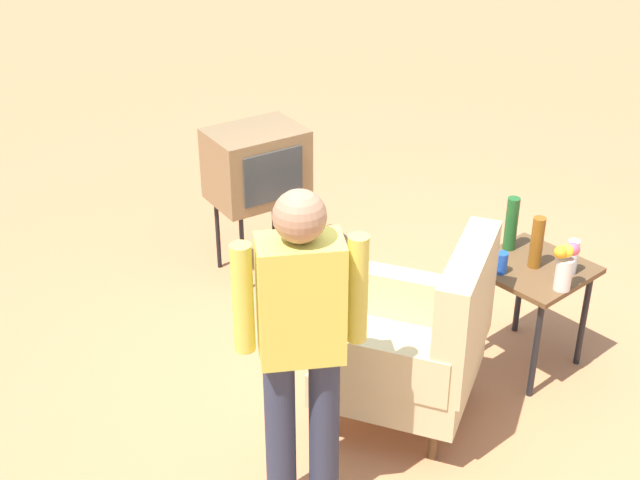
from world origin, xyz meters
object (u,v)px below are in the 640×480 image
at_px(armchair, 420,341).
at_px(bottle_tall_amber, 537,242).
at_px(person_standing, 301,339).
at_px(soda_can_blue, 501,263).
at_px(bottle_short_clear, 572,257).
at_px(tv_on_stand, 256,166).
at_px(bottle_wine_green, 511,224).
at_px(side_table, 532,281).
at_px(flower_vase, 565,265).

distance_m(armchair, bottle_tall_amber, 0.89).
xyz_separation_m(person_standing, bottle_tall_amber, (-1.68, -0.00, -0.14)).
bearing_deg(bottle_tall_amber, soda_can_blue, -22.20).
bearing_deg(bottle_short_clear, tv_on_stand, -73.65).
height_order(armchair, bottle_tall_amber, armchair).
xyz_separation_m(bottle_tall_amber, bottle_wine_green, (-0.06, -0.22, 0.01)).
height_order(side_table, person_standing, person_standing).
xyz_separation_m(tv_on_stand, soda_can_blue, (-0.31, 1.76, -0.08)).
height_order(bottle_tall_amber, flower_vase, bottle_tall_amber).
height_order(bottle_short_clear, flower_vase, flower_vase).
xyz_separation_m(person_standing, flower_vase, (-1.60, 0.24, -0.14)).
xyz_separation_m(bottle_tall_amber, flower_vase, (0.08, 0.24, -0.00)).
bearing_deg(tv_on_stand, soda_can_blue, 99.98).
distance_m(bottle_tall_amber, soda_can_blue, 0.23).
relative_size(side_table, soda_can_blue, 5.29).
bearing_deg(tv_on_stand, armchair, 79.32).
relative_size(bottle_wine_green, soda_can_blue, 2.62).
xyz_separation_m(bottle_wine_green, soda_can_blue, (0.25, 0.14, -0.10)).
distance_m(soda_can_blue, flower_vase, 0.35).
bearing_deg(side_table, soda_can_blue, -22.05).
height_order(person_standing, bottle_tall_amber, person_standing).
bearing_deg(bottle_wine_green, bottle_short_clear, 94.76).
bearing_deg(person_standing, soda_can_blue, -176.91).
bearing_deg(bottle_tall_amber, tv_on_stand, -74.73).
bearing_deg(soda_can_blue, bottle_wine_green, -150.69).
relative_size(bottle_tall_amber, bottle_wine_green, 0.94).
relative_size(armchair, bottle_tall_amber, 3.53).
bearing_deg(tv_on_stand, bottle_tall_amber, 105.27).
relative_size(bottle_short_clear, flower_vase, 0.75).
relative_size(bottle_short_clear, bottle_tall_amber, 0.67).
xyz_separation_m(person_standing, soda_can_blue, (-1.49, -0.08, -0.23)).
bearing_deg(tv_on_stand, bottle_wine_green, 108.99).
relative_size(side_table, bottle_short_clear, 3.23).
distance_m(side_table, soda_can_blue, 0.26).
bearing_deg(bottle_tall_amber, armchair, -4.44).
relative_size(tv_on_stand, bottle_wine_green, 3.22).
relative_size(tv_on_stand, bottle_short_clear, 5.15).
bearing_deg(person_standing, tv_on_stand, -122.59).
distance_m(side_table, bottle_short_clear, 0.28).
bearing_deg(bottle_wine_green, soda_can_blue, 29.31).
xyz_separation_m(tv_on_stand, flower_vase, (-0.42, 2.08, 0.01)).
height_order(person_standing, bottle_wine_green, person_standing).
height_order(bottle_wine_green, soda_can_blue, bottle_wine_green).
xyz_separation_m(tv_on_stand, person_standing, (1.18, 1.85, 0.16)).
bearing_deg(side_table, bottle_tall_amber, -14.20).
bearing_deg(person_standing, bottle_tall_amber, -179.94).
relative_size(bottle_wine_green, flower_vase, 1.21).
distance_m(tv_on_stand, flower_vase, 2.13).
height_order(side_table, bottle_short_clear, bottle_short_clear).
distance_m(armchair, bottle_wine_green, 0.96).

